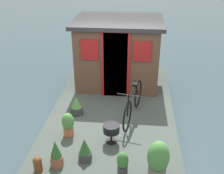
% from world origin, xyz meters
% --- Properties ---
extents(ground_plane, '(60.00, 60.00, 0.00)m').
position_xyz_m(ground_plane, '(0.00, 0.00, 0.00)').
color(ground_plane, '#384C54').
extents(houseboat_deck, '(5.38, 2.90, 0.41)m').
position_xyz_m(houseboat_deck, '(0.00, 0.00, 0.20)').
color(houseboat_deck, '#424C47').
rests_on(houseboat_deck, ground_plane).
extents(houseboat_cabin, '(1.94, 2.37, 1.82)m').
position_xyz_m(houseboat_cabin, '(1.58, 0.00, 1.33)').
color(houseboat_cabin, brown).
rests_on(houseboat_cabin, houseboat_deck).
extents(bicycle, '(1.70, 0.53, 0.80)m').
position_xyz_m(bicycle, '(-0.29, -0.49, 0.78)').
color(bicycle, black).
rests_on(bicycle, houseboat_deck).
extents(potted_plant_rosemary, '(0.23, 0.23, 0.53)m').
position_xyz_m(potted_plant_rosemary, '(-2.02, 0.81, 0.66)').
color(potted_plant_rosemary, '#935138').
rests_on(potted_plant_rosemary, houseboat_deck).
extents(potted_plant_geranium, '(0.25, 0.25, 0.53)m').
position_xyz_m(potted_plant_geranium, '(-1.13, 0.82, 0.68)').
color(potted_plant_geranium, '#B2603D').
rests_on(potted_plant_geranium, houseboat_deck).
extents(potted_plant_succulent, '(0.29, 0.29, 0.43)m').
position_xyz_m(potted_plant_succulent, '(-0.29, 0.83, 0.61)').
color(potted_plant_succulent, '#38383D').
rests_on(potted_plant_succulent, houseboat_deck).
extents(potted_plant_thyme, '(0.38, 0.38, 0.68)m').
position_xyz_m(potted_plant_thyme, '(-2.08, -0.96, 0.74)').
color(potted_plant_thyme, slate).
rests_on(potted_plant_thyme, houseboat_deck).
extents(potted_plant_ivy, '(0.20, 0.20, 0.43)m').
position_xyz_m(potted_plant_ivy, '(-2.10, -0.37, 0.62)').
color(potted_plant_ivy, '#38383D').
rests_on(potted_plant_ivy, houseboat_deck).
extents(potted_plant_mint, '(0.25, 0.25, 0.46)m').
position_xyz_m(potted_plant_mint, '(-1.83, 0.34, 0.62)').
color(potted_plant_mint, '#38383D').
rests_on(potted_plant_mint, houseboat_deck).
extents(charcoal_grill, '(0.32, 0.32, 0.40)m').
position_xyz_m(charcoal_grill, '(-1.26, -0.09, 0.70)').
color(charcoal_grill, black).
rests_on(charcoal_grill, houseboat_deck).
extents(mooring_bollard, '(0.16, 0.16, 0.30)m').
position_xyz_m(mooring_bollard, '(-2.20, 1.10, 0.56)').
color(mooring_bollard, brown).
rests_on(mooring_bollard, houseboat_deck).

